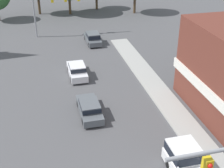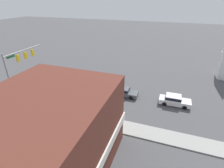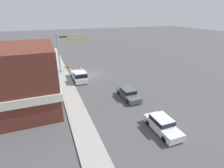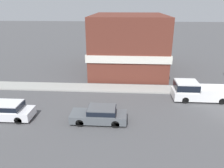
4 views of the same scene
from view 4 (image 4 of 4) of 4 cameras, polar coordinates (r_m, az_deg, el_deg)
sidewalk_curb at (r=27.13m, az=25.02°, el=-1.56°), size 2.40×60.00×0.14m
car_lead at (r=18.21m, az=-3.20°, el=-7.91°), size 1.79×4.62×1.39m
car_second_ahead at (r=20.70m, az=-25.73°, el=-6.23°), size 1.80×4.53×1.51m
pickup_truck_parked at (r=23.73m, az=20.96°, el=-1.70°), size 2.10×5.69×1.96m
corner_brick_building at (r=32.00m, az=4.26°, el=10.49°), size 13.01×10.23×7.83m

